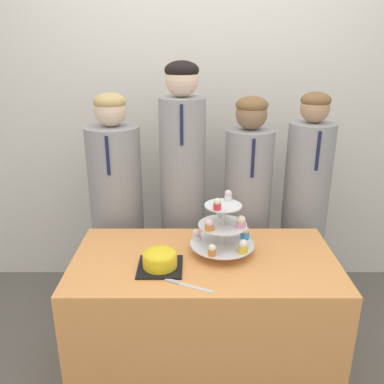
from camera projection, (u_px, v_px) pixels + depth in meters
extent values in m
cube|color=silver|center=(201.00, 98.00, 2.76)|extent=(9.00, 0.06, 2.70)
cube|color=#EF9951|center=(204.00, 321.00, 2.08)|extent=(1.27, 0.65, 0.73)
cube|color=black|center=(160.00, 267.00, 1.86)|extent=(0.20, 0.20, 0.01)
cylinder|color=yellow|center=(160.00, 260.00, 1.85)|extent=(0.16, 0.16, 0.06)
ellipsoid|color=yellow|center=(160.00, 254.00, 1.84)|extent=(0.15, 0.15, 0.06)
cube|color=silver|center=(196.00, 288.00, 1.71)|extent=(0.15, 0.08, 0.00)
cube|color=#B2B2B7|center=(172.00, 281.00, 1.76)|extent=(0.07, 0.05, 0.01)
cylinder|color=silver|center=(222.00, 229.00, 1.96)|extent=(0.02, 0.02, 0.25)
cylinder|color=silver|center=(222.00, 244.00, 1.99)|extent=(0.31, 0.31, 0.01)
cylinder|color=silver|center=(223.00, 225.00, 1.95)|extent=(0.24, 0.24, 0.01)
cylinder|color=silver|center=(223.00, 205.00, 1.92)|extent=(0.18, 0.18, 0.01)
cylinder|color=orange|center=(212.00, 253.00, 1.87)|extent=(0.04, 0.04, 0.03)
sphere|color=white|center=(212.00, 248.00, 1.86)|extent=(0.03, 0.03, 0.03)
cylinder|color=yellow|center=(243.00, 249.00, 1.89)|extent=(0.04, 0.04, 0.03)
sphere|color=white|center=(243.00, 244.00, 1.88)|extent=(0.04, 0.04, 0.04)
cylinder|color=#3893DB|center=(245.00, 235.00, 2.03)|extent=(0.05, 0.05, 0.03)
sphere|color=beige|center=(245.00, 230.00, 2.02)|extent=(0.04, 0.04, 0.04)
cylinder|color=#E5333D|center=(219.00, 229.00, 2.10)|extent=(0.04, 0.04, 0.03)
sphere|color=beige|center=(219.00, 225.00, 2.09)|extent=(0.04, 0.04, 0.04)
cylinder|color=white|center=(196.00, 238.00, 2.01)|extent=(0.04, 0.04, 0.02)
sphere|color=silver|center=(196.00, 233.00, 2.00)|extent=(0.04, 0.04, 0.04)
cylinder|color=pink|center=(241.00, 225.00, 1.91)|extent=(0.04, 0.04, 0.03)
sphere|color=#F4E5C6|center=(241.00, 220.00, 1.91)|extent=(0.04, 0.04, 0.04)
cylinder|color=white|center=(221.00, 214.00, 2.03)|extent=(0.05, 0.05, 0.02)
sphere|color=white|center=(221.00, 210.00, 2.02)|extent=(0.04, 0.04, 0.04)
cylinder|color=orange|center=(209.00, 227.00, 1.89)|extent=(0.04, 0.04, 0.02)
sphere|color=silver|center=(209.00, 223.00, 1.88)|extent=(0.04, 0.04, 0.04)
cylinder|color=#E5333D|center=(217.00, 207.00, 1.86)|extent=(0.04, 0.04, 0.03)
sphere|color=#F4E5C6|center=(217.00, 202.00, 1.85)|extent=(0.03, 0.03, 0.03)
cylinder|color=white|center=(228.00, 198.00, 1.97)|extent=(0.04, 0.04, 0.03)
sphere|color=silver|center=(228.00, 193.00, 1.96)|extent=(0.03, 0.03, 0.03)
cylinder|color=#939399|center=(118.00, 226.00, 2.53)|extent=(0.32, 0.32, 1.26)
sphere|color=beige|center=(110.00, 111.00, 2.28)|extent=(0.18, 0.18, 0.18)
ellipsoid|color=tan|center=(110.00, 102.00, 2.27)|extent=(0.18, 0.18, 0.10)
cube|color=#191E47|center=(108.00, 156.00, 2.21)|extent=(0.02, 0.01, 0.22)
cylinder|color=#939399|center=(183.00, 214.00, 2.50)|extent=(0.27, 0.27, 1.42)
sphere|color=beige|center=(182.00, 80.00, 2.23)|extent=(0.19, 0.19, 0.19)
ellipsoid|color=black|center=(182.00, 70.00, 2.21)|extent=(0.19, 0.19, 0.10)
cube|color=#191E47|center=(181.00, 125.00, 2.17)|extent=(0.02, 0.01, 0.22)
cylinder|color=#939399|center=(246.00, 228.00, 2.54)|extent=(0.28, 0.28, 1.24)
sphere|color=#8E6B4C|center=(251.00, 114.00, 2.29)|extent=(0.18, 0.18, 0.18)
ellipsoid|color=brown|center=(252.00, 105.00, 2.27)|extent=(0.18, 0.18, 0.10)
cube|color=#191E47|center=(253.00, 158.00, 2.23)|extent=(0.02, 0.01, 0.22)
cylinder|color=#939399|center=(303.00, 225.00, 2.53)|extent=(0.27, 0.27, 1.28)
sphere|color=tan|center=(315.00, 108.00, 2.28)|extent=(0.17, 0.17, 0.17)
ellipsoid|color=brown|center=(316.00, 100.00, 2.26)|extent=(0.17, 0.17, 0.09)
cube|color=#191E47|center=(318.00, 151.00, 2.22)|extent=(0.02, 0.01, 0.22)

